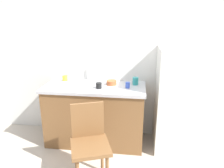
# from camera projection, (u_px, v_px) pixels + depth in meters

# --- Properties ---
(back_wall) EXTENTS (4.80, 0.10, 2.62)m
(back_wall) POSITION_uv_depth(u_px,v_px,m) (124.00, 50.00, 3.05)
(back_wall) COLOR silver
(back_wall) RESTS_ON ground_plane
(cabinet_base) EXTENTS (1.36, 0.60, 0.82)m
(cabinet_base) POSITION_uv_depth(u_px,v_px,m) (95.00, 115.00, 3.04)
(cabinet_base) COLOR brown
(cabinet_base) RESTS_ON ground_plane
(countertop) EXTENTS (1.40, 0.64, 0.04)m
(countertop) POSITION_uv_depth(u_px,v_px,m) (95.00, 87.00, 2.91)
(countertop) COLOR #B7B7BC
(countertop) RESTS_ON cabinet_base
(faucet) EXTENTS (0.02, 0.02, 0.25)m
(faucet) POSITION_uv_depth(u_px,v_px,m) (92.00, 72.00, 3.11)
(faucet) COLOR #B7B7BC
(faucet) RESTS_ON countertop
(refrigerator) EXTENTS (0.63, 0.59, 1.40)m
(refrigerator) POSITION_uv_depth(u_px,v_px,m) (180.00, 100.00, 2.81)
(refrigerator) COLOR silver
(refrigerator) RESTS_ON ground_plane
(chair) EXTENTS (0.51, 0.51, 0.89)m
(chair) POSITION_uv_depth(u_px,v_px,m) (89.00, 141.00, 2.25)
(chair) COLOR brown
(chair) RESTS_ON ground_plane
(dish_tray) EXTENTS (0.28, 0.20, 0.05)m
(dish_tray) POSITION_uv_depth(u_px,v_px,m) (68.00, 86.00, 2.82)
(dish_tray) COLOR white
(dish_tray) RESTS_ON countertop
(terracotta_bowl) EXTENTS (0.14, 0.14, 0.06)m
(terracotta_bowl) POSITION_uv_depth(u_px,v_px,m) (112.00, 83.00, 2.93)
(terracotta_bowl) COLOR #B25B33
(terracotta_bowl) RESTS_ON countertop
(cup_blue) EXTENTS (0.06, 0.06, 0.08)m
(cup_blue) POSITION_uv_depth(u_px,v_px,m) (128.00, 85.00, 2.80)
(cup_blue) COLOR blue
(cup_blue) RESTS_ON countertop
(cup_yellow) EXTENTS (0.08, 0.08, 0.08)m
(cup_yellow) POSITION_uv_depth(u_px,v_px,m) (65.00, 78.00, 3.11)
(cup_yellow) COLOR yellow
(cup_yellow) RESTS_ON countertop
(cup_teal) EXTENTS (0.08, 0.08, 0.11)m
(cup_teal) POSITION_uv_depth(u_px,v_px,m) (135.00, 81.00, 2.93)
(cup_teal) COLOR teal
(cup_teal) RESTS_ON countertop
(cup_black) EXTENTS (0.08, 0.08, 0.08)m
(cup_black) POSITION_uv_depth(u_px,v_px,m) (99.00, 85.00, 2.78)
(cup_black) COLOR black
(cup_black) RESTS_ON countertop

